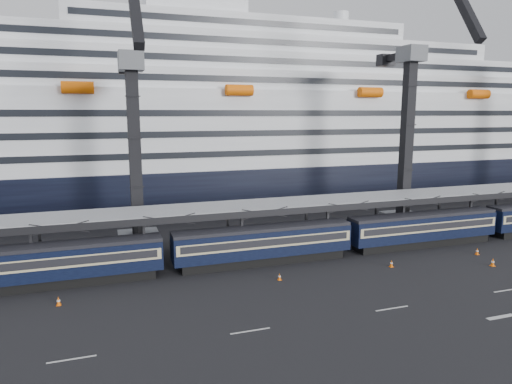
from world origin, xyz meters
TOP-DOWN VIEW (x-y plane):
  - ground at (0.00, 0.00)m, footprint 260.00×260.00m
  - lane_markings at (8.15, -5.23)m, footprint 111.00×4.27m
  - train at (-4.65, 10.00)m, footprint 133.05×3.00m
  - canopy at (0.00, 14.00)m, footprint 130.00×6.25m
  - cruise_ship at (-1.08, 45.99)m, footprint 214.09×28.84m
  - crane_dark_near at (-20.00, 18.59)m, footprint 4.50×17.75m
  - crane_dark_mid at (15.00, 17.59)m, footprint 4.50×18.24m
  - traffic_cone_b at (-27.49, 5.27)m, footprint 0.38×0.38m
  - traffic_cone_c at (-8.25, 4.81)m, footprint 0.35×0.35m
  - traffic_cone_d at (3.96, 4.62)m, footprint 0.38×0.38m
  - traffic_cone_e at (13.98, 1.52)m, footprint 0.43×0.43m
  - traffic_cone_f at (15.46, 5.09)m, footprint 0.38×0.38m

SIDE VIEW (x-z plane):
  - ground at x=0.00m, z-range 0.00..0.00m
  - lane_markings at x=8.15m, z-range 0.00..0.02m
  - traffic_cone_c at x=-8.25m, z-range 0.00..0.69m
  - traffic_cone_b at x=-27.49m, z-range 0.00..0.75m
  - traffic_cone_d at x=3.96m, z-range 0.00..0.76m
  - traffic_cone_f at x=15.46m, z-range 0.00..0.76m
  - traffic_cone_e at x=13.98m, z-range -0.01..0.85m
  - train at x=-4.65m, z-range 0.18..4.23m
  - canopy at x=0.00m, z-range 2.49..8.01m
  - crane_dark_near at x=-20.00m, z-range -5.61..29.47m
  - cruise_ship at x=-1.08m, z-range -4.66..29.34m
  - crane_dark_mid at x=15.00m, z-range -6.46..33.18m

